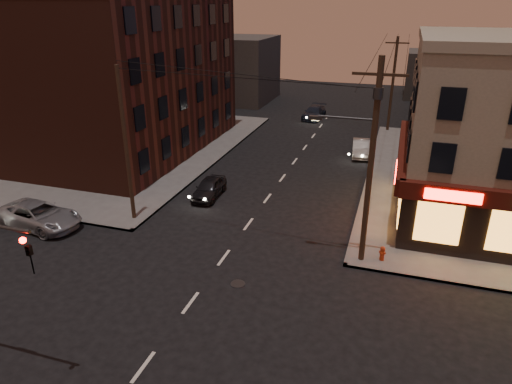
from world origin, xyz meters
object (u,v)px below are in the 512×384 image
at_px(sedan_mid, 361,148).
at_px(sedan_far, 314,113).
at_px(suv_cross, 39,215).
at_px(sedan_near, 209,188).
at_px(fire_hydrant, 382,253).

distance_m(sedan_mid, sedan_far, 13.33).
relative_size(suv_cross, sedan_mid, 1.29).
bearing_deg(sedan_near, sedan_mid, 51.48).
xyz_separation_m(suv_cross, sedan_far, (10.23, 30.95, -0.05)).
distance_m(sedan_near, sedan_mid, 14.99).
bearing_deg(fire_hydrant, sedan_far, 107.51).
relative_size(sedan_near, fire_hydrant, 4.86).
distance_m(sedan_near, sedan_far, 23.98).
relative_size(suv_cross, sedan_far, 1.12).
xyz_separation_m(suv_cross, sedan_near, (7.73, 7.10, -0.08)).
bearing_deg(sedan_near, suv_cross, -139.92).
xyz_separation_m(suv_cross, sedan_mid, (16.56, 19.22, -0.06)).
height_order(sedan_near, fire_hydrant, sedan_near).
xyz_separation_m(sedan_mid, fire_hydrant, (2.80, -17.22, -0.10)).
distance_m(sedan_far, fire_hydrant, 30.36).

